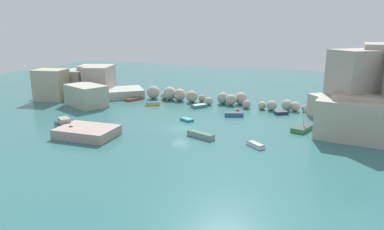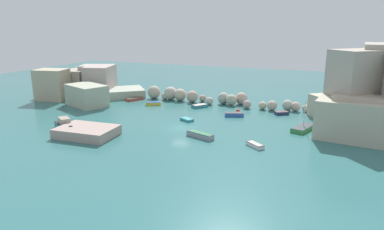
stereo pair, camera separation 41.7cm
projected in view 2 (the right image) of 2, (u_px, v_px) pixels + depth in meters
cove_water at (180, 128)px, 54.01m from camera, size 160.00×160.00×0.00m
cliff_headland_left at (85, 85)px, 76.84m from camera, size 23.05×20.27×6.73m
rock_breakwater at (214, 98)px, 70.41m from camera, size 36.58×5.02×2.78m
stone_dock at (87, 132)px, 49.89m from camera, size 8.53×6.20×1.36m
channel_buoy at (238, 111)px, 63.37m from camera, size 0.68×0.68×0.68m
moored_boat_0 at (200, 135)px, 49.41m from camera, size 4.42×2.44×0.72m
moored_boat_1 at (65, 126)px, 52.49m from camera, size 6.02×4.77×1.95m
moored_boat_2 at (303, 128)px, 52.91m from camera, size 3.41×5.39×4.71m
moored_boat_3 at (255, 145)px, 45.62m from camera, size 2.77×2.48×0.51m
moored_boat_4 at (153, 103)px, 69.43m from camera, size 3.20×2.64×0.63m
moored_boat_5 at (234, 114)px, 60.94m from camera, size 3.52×2.50×0.66m
moored_boat_6 at (134, 99)px, 73.86m from camera, size 2.84×3.86×0.53m
moored_boat_7 at (200, 106)px, 67.50m from camera, size 2.97×3.35×0.56m
moored_boat_8 at (187, 119)px, 58.10m from camera, size 2.56×2.13×0.42m
moored_boat_9 at (281, 113)px, 62.18m from camera, size 2.65×2.38×0.55m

